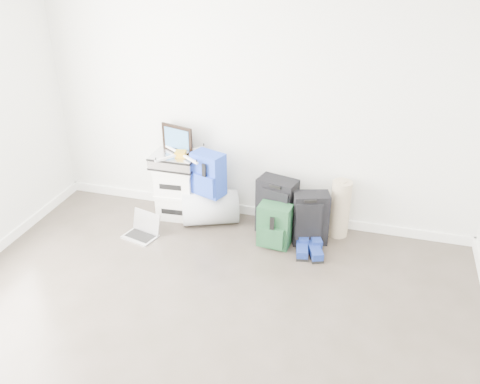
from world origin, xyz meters
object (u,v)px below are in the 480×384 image
(briefcase, at_px, (175,161))
(large_suitcase, at_px, (277,206))
(boxes_stack, at_px, (177,191))
(laptop, at_px, (143,230))
(duffel_bag, at_px, (210,208))
(carry_on, at_px, (310,219))

(briefcase, height_order, large_suitcase, briefcase)
(boxes_stack, xyz_separation_m, laptop, (-0.19, -0.48, -0.24))
(laptop, bearing_deg, briefcase, 83.21)
(duffel_bag, distance_m, large_suitcase, 0.72)
(duffel_bag, bearing_deg, boxes_stack, 151.47)
(boxes_stack, distance_m, carry_on, 1.47)
(briefcase, bearing_deg, duffel_bag, -5.91)
(boxes_stack, bearing_deg, duffel_bag, -10.16)
(large_suitcase, xyz_separation_m, laptop, (-1.30, -0.44, -0.24))
(briefcase, xyz_separation_m, laptop, (-0.19, -0.48, -0.60))
(laptop, bearing_deg, boxes_stack, 83.21)
(duffel_bag, relative_size, laptop, 1.52)
(large_suitcase, bearing_deg, briefcase, -167.44)
(laptop, bearing_deg, carry_on, 27.10)
(large_suitcase, bearing_deg, carry_on, -0.61)
(boxes_stack, relative_size, carry_on, 1.10)
(large_suitcase, relative_size, carry_on, 1.11)
(boxes_stack, height_order, carry_on, boxes_stack)
(duffel_bag, height_order, large_suitcase, large_suitcase)
(large_suitcase, distance_m, laptop, 1.40)
(large_suitcase, bearing_deg, laptop, -146.87)
(briefcase, height_order, carry_on, briefcase)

